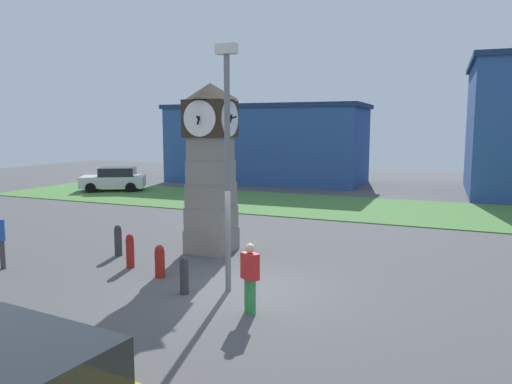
{
  "coord_description": "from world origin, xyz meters",
  "views": [
    {
      "loc": [
        5.05,
        -10.84,
        4.03
      ],
      "look_at": [
        -1.02,
        3.28,
        2.02
      ],
      "focal_mm": 35.0,
      "sensor_mm": 36.0,
      "label": 1
    }
  ],
  "objects_px": {
    "car_silver_hatch": "(114,179)",
    "pedestrian_near_bench": "(250,274)",
    "bollard_mid_row": "(130,251)",
    "clock_tower": "(211,167)",
    "bollard_far_row": "(160,261)",
    "bollard_end_row": "(184,275)",
    "street_lamp_near_road": "(227,151)",
    "bollard_near_tower": "(118,240)"
  },
  "relations": [
    {
      "from": "bollard_far_row",
      "to": "street_lamp_near_road",
      "type": "bearing_deg",
      "value": -6.34
    },
    {
      "from": "bollard_far_row",
      "to": "street_lamp_near_road",
      "type": "xyz_separation_m",
      "value": [
        2.18,
        -0.24,
        3.02
      ]
    },
    {
      "from": "clock_tower",
      "to": "car_silver_hatch",
      "type": "distance_m",
      "value": 17.31
    },
    {
      "from": "pedestrian_near_bench",
      "to": "bollard_far_row",
      "type": "bearing_deg",
      "value": 156.4
    },
    {
      "from": "bollard_mid_row",
      "to": "car_silver_hatch",
      "type": "height_order",
      "value": "car_silver_hatch"
    },
    {
      "from": "bollard_mid_row",
      "to": "car_silver_hatch",
      "type": "relative_size",
      "value": 0.23
    },
    {
      "from": "bollard_far_row",
      "to": "car_silver_hatch",
      "type": "height_order",
      "value": "car_silver_hatch"
    },
    {
      "from": "clock_tower",
      "to": "bollard_near_tower",
      "type": "distance_m",
      "value": 3.71
    },
    {
      "from": "bollard_near_tower",
      "to": "clock_tower",
      "type": "bearing_deg",
      "value": 33.73
    },
    {
      "from": "bollard_far_row",
      "to": "bollard_end_row",
      "type": "bearing_deg",
      "value": -34.6
    },
    {
      "from": "bollard_near_tower",
      "to": "car_silver_hatch",
      "type": "relative_size",
      "value": 0.23
    },
    {
      "from": "pedestrian_near_bench",
      "to": "street_lamp_near_road",
      "type": "distance_m",
      "value": 3.07
    },
    {
      "from": "bollard_near_tower",
      "to": "pedestrian_near_bench",
      "type": "relative_size",
      "value": 0.63
    },
    {
      "from": "bollard_mid_row",
      "to": "pedestrian_near_bench",
      "type": "bearing_deg",
      "value": -22.29
    },
    {
      "from": "bollard_far_row",
      "to": "pedestrian_near_bench",
      "type": "bearing_deg",
      "value": -23.6
    },
    {
      "from": "bollard_mid_row",
      "to": "street_lamp_near_road",
      "type": "bearing_deg",
      "value": -11.23
    },
    {
      "from": "bollard_mid_row",
      "to": "bollard_far_row",
      "type": "xyz_separation_m",
      "value": [
        1.32,
        -0.45,
        -0.05
      ]
    },
    {
      "from": "bollard_mid_row",
      "to": "clock_tower",
      "type": "bearing_deg",
      "value": 64.33
    },
    {
      "from": "bollard_mid_row",
      "to": "bollard_end_row",
      "type": "bearing_deg",
      "value": -27.32
    },
    {
      "from": "clock_tower",
      "to": "bollard_end_row",
      "type": "relative_size",
      "value": 5.7
    },
    {
      "from": "bollard_mid_row",
      "to": "street_lamp_near_road",
      "type": "xyz_separation_m",
      "value": [
        3.5,
        -0.69,
        2.97
      ]
    },
    {
      "from": "pedestrian_near_bench",
      "to": "street_lamp_near_road",
      "type": "xyz_separation_m",
      "value": [
        -1.13,
        1.2,
        2.59
      ]
    },
    {
      "from": "bollard_end_row",
      "to": "car_silver_hatch",
      "type": "xyz_separation_m",
      "value": [
        -14.41,
        15.2,
        0.29
      ]
    },
    {
      "from": "street_lamp_near_road",
      "to": "bollard_far_row",
      "type": "bearing_deg",
      "value": 173.66
    },
    {
      "from": "bollard_near_tower",
      "to": "car_silver_hatch",
      "type": "distance_m",
      "value": 16.65
    },
    {
      "from": "car_silver_hatch",
      "to": "street_lamp_near_road",
      "type": "height_order",
      "value": "street_lamp_near_road"
    },
    {
      "from": "car_silver_hatch",
      "to": "pedestrian_near_bench",
      "type": "relative_size",
      "value": 2.8
    },
    {
      "from": "clock_tower",
      "to": "car_silver_hatch",
      "type": "xyz_separation_m",
      "value": [
        -13.02,
        11.23,
        -1.98
      ]
    },
    {
      "from": "bollard_near_tower",
      "to": "street_lamp_near_road",
      "type": "bearing_deg",
      "value": -19.5
    },
    {
      "from": "bollard_end_row",
      "to": "street_lamp_near_road",
      "type": "relative_size",
      "value": 0.16
    },
    {
      "from": "street_lamp_near_road",
      "to": "car_silver_hatch",
      "type": "bearing_deg",
      "value": 136.41
    },
    {
      "from": "clock_tower",
      "to": "street_lamp_near_road",
      "type": "relative_size",
      "value": 0.91
    },
    {
      "from": "car_silver_hatch",
      "to": "street_lamp_near_road",
      "type": "relative_size",
      "value": 0.73
    },
    {
      "from": "car_silver_hatch",
      "to": "pedestrian_near_bench",
      "type": "distance_m",
      "value": 22.72
    },
    {
      "from": "car_silver_hatch",
      "to": "street_lamp_near_road",
      "type": "bearing_deg",
      "value": -43.59
    },
    {
      "from": "bollard_end_row",
      "to": "pedestrian_near_bench",
      "type": "bearing_deg",
      "value": -14.97
    },
    {
      "from": "clock_tower",
      "to": "street_lamp_near_road",
      "type": "height_order",
      "value": "street_lamp_near_road"
    },
    {
      "from": "bollard_mid_row",
      "to": "car_silver_hatch",
      "type": "xyz_separation_m",
      "value": [
        -11.77,
        13.84,
        0.27
      ]
    },
    {
      "from": "bollard_end_row",
      "to": "street_lamp_near_road",
      "type": "distance_m",
      "value": 3.18
    },
    {
      "from": "bollard_far_row",
      "to": "car_silver_hatch",
      "type": "xyz_separation_m",
      "value": [
        -13.09,
        14.29,
        0.32
      ]
    },
    {
      "from": "bollard_end_row",
      "to": "car_silver_hatch",
      "type": "height_order",
      "value": "car_silver_hatch"
    },
    {
      "from": "bollard_near_tower",
      "to": "car_silver_hatch",
      "type": "xyz_separation_m",
      "value": [
        -10.56,
        12.87,
        0.28
      ]
    }
  ]
}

